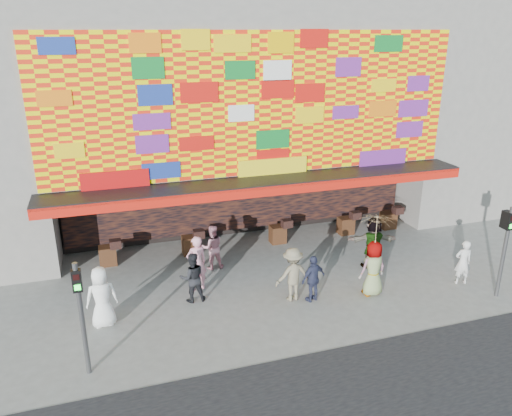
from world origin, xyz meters
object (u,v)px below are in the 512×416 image
(ped_b, at_px, (197,263))
(ped_g, at_px, (373,269))
(ped_i, at_px, (212,247))
(parasol, at_px, (377,231))
(signal_left, at_px, (80,307))
(ped_h, at_px, (463,262))
(signal_right, at_px, (506,242))
(ped_a, at_px, (102,297))
(ped_d, at_px, (293,274))
(ped_f, at_px, (373,242))
(ped_c, at_px, (192,277))
(ped_e, at_px, (313,279))

(ped_b, relative_size, ped_g, 1.03)
(ped_i, height_order, parasol, parasol)
(signal_left, distance_m, ped_b, 4.85)
(ped_h, bearing_deg, ped_i, -12.59)
(ped_b, relative_size, parasol, 0.96)
(ped_b, height_order, parasol, parasol)
(signal_right, xyz_separation_m, ped_a, (-11.96, 2.07, -0.95))
(ped_d, height_order, ped_f, ped_f)
(ped_a, relative_size, ped_c, 1.13)
(ped_c, xyz_separation_m, ped_i, (1.10, 2.03, 0.00))
(ped_a, relative_size, ped_h, 1.18)
(ped_b, height_order, ped_i, ped_b)
(signal_right, xyz_separation_m, ped_g, (-3.75, 1.32, -0.96))
(signal_left, height_order, ped_b, signal_left)
(ped_d, distance_m, ped_i, 3.45)
(ped_c, bearing_deg, parasol, 166.70)
(signal_left, distance_m, signal_right, 12.40)
(signal_left, distance_m, ped_h, 11.96)
(ped_b, relative_size, ped_f, 0.99)
(parasol, bearing_deg, ped_i, 142.68)
(ped_h, xyz_separation_m, ped_i, (-7.63, 3.63, 0.03))
(ped_e, distance_m, ped_g, 1.97)
(ped_d, distance_m, ped_f, 3.77)
(signal_left, distance_m, parasol, 8.75)
(ped_g, height_order, ped_i, ped_g)
(ped_f, height_order, ped_g, ped_f)
(ped_b, xyz_separation_m, ped_e, (3.28, -1.81, -0.17))
(signal_right, distance_m, ped_i, 9.48)
(ped_a, height_order, ped_f, ped_f)
(signal_left, xyz_separation_m, ped_b, (3.41, 3.33, -0.93))
(ped_i, bearing_deg, ped_h, 157.47)
(ped_f, bearing_deg, ped_g, 74.81)
(ped_f, relative_size, ped_i, 1.17)
(ped_d, relative_size, ped_h, 1.13)
(ped_f, xyz_separation_m, ped_i, (-5.42, 1.62, -0.13))
(signal_left, distance_m, ped_i, 6.40)
(signal_right, distance_m, ped_h, 1.61)
(ped_g, bearing_deg, signal_right, 156.59)
(signal_right, bearing_deg, ped_e, 165.12)
(ped_d, xyz_separation_m, parasol, (2.54, -0.47, 1.32))
(ped_g, bearing_deg, signal_left, 4.56)
(ped_g, bearing_deg, ped_c, -17.74)
(ped_g, bearing_deg, parasol, 180.00)
(ped_b, xyz_separation_m, parasol, (5.24, -2.01, 1.26))
(ped_c, relative_size, ped_d, 0.93)
(ped_a, xyz_separation_m, ped_g, (8.21, -0.76, -0.00))
(signal_right, distance_m, ped_g, 4.09)
(ped_a, bearing_deg, signal_right, 164.73)
(ped_b, relative_size, ped_c, 1.16)
(ped_a, height_order, parasol, parasol)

